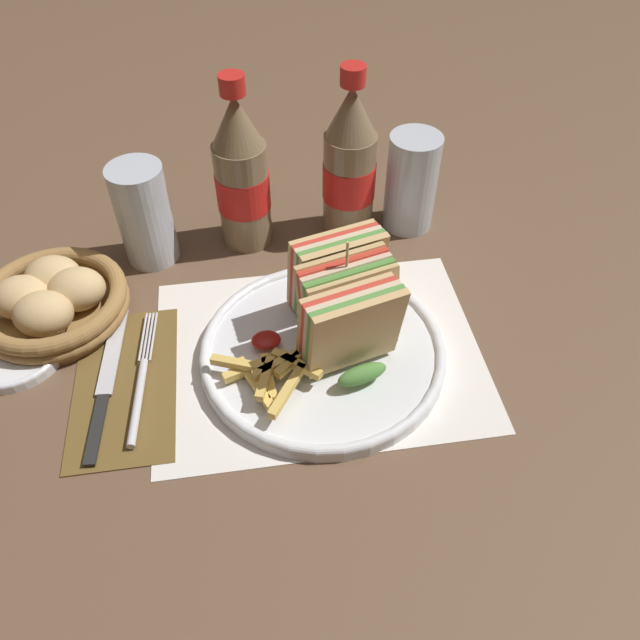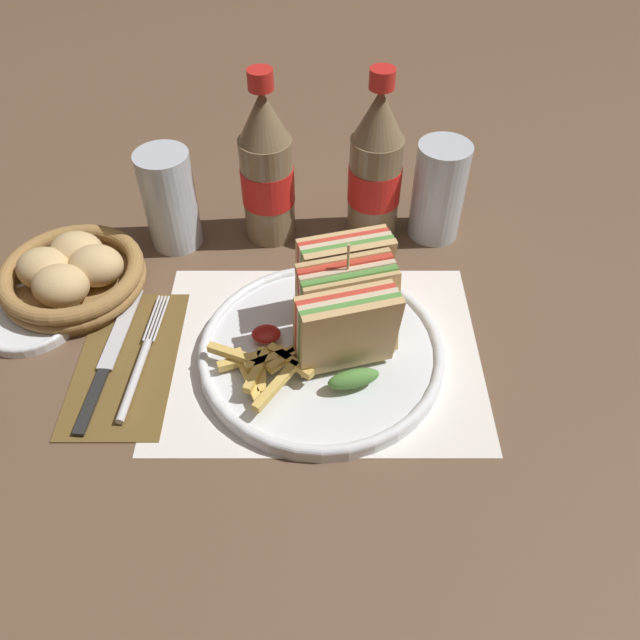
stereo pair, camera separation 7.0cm
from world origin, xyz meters
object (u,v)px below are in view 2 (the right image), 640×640
at_px(knife, 108,357).
at_px(glass_far, 168,200).
at_px(coke_bottle_far, 374,170).
at_px(bread_basket, 71,275).
at_px(club_sandwich, 345,305).
at_px(side_saucer, 29,317).
at_px(glass_near, 436,197).
at_px(fork, 138,366).
at_px(coke_bottle_near, 265,171).
at_px(plate_main, 320,351).

distance_m(knife, glass_far, 0.23).
xyz_separation_m(coke_bottle_far, bread_basket, (-0.38, -0.12, -0.07)).
distance_m(club_sandwich, side_saucer, 0.38).
bearing_deg(side_saucer, club_sandwich, -6.22).
xyz_separation_m(club_sandwich, side_saucer, (-0.38, 0.04, -0.06)).
bearing_deg(club_sandwich, knife, -175.54).
bearing_deg(club_sandwich, glass_near, 58.86).
height_order(fork, glass_near, glass_near).
bearing_deg(glass_far, side_saucer, -135.14).
bearing_deg(knife, club_sandwich, 8.80).
height_order(knife, coke_bottle_near, coke_bottle_near).
relative_size(plate_main, coke_bottle_near, 1.20).
distance_m(plate_main, bread_basket, 0.33).
bearing_deg(side_saucer, glass_near, 18.78).
relative_size(plate_main, club_sandwich, 1.55).
distance_m(glass_near, glass_far, 0.35).
height_order(plate_main, side_saucer, plate_main).
height_order(knife, coke_bottle_far, coke_bottle_far).
relative_size(club_sandwich, fork, 0.96).
bearing_deg(coke_bottle_near, fork, -118.30).
height_order(knife, bread_basket, bread_basket).
distance_m(fork, glass_far, 0.24).
xyz_separation_m(club_sandwich, knife, (-0.27, -0.02, -0.06)).
height_order(coke_bottle_near, bread_basket, coke_bottle_near).
bearing_deg(bread_basket, plate_main, -19.74).
xyz_separation_m(glass_near, side_saucer, (-0.50, -0.17, -0.05)).
bearing_deg(coke_bottle_far, plate_main, -106.92).
bearing_deg(glass_near, fork, -145.20).
bearing_deg(coke_bottle_near, bread_basket, -153.98).
bearing_deg(side_saucer, glass_far, 44.86).
distance_m(fork, knife, 0.04).
bearing_deg(glass_far, plate_main, -46.75).
xyz_separation_m(club_sandwich, glass_far, (-0.22, 0.19, -0.00)).
xyz_separation_m(plate_main, glass_far, (-0.20, 0.21, 0.06)).
relative_size(coke_bottle_near, glass_far, 1.72).
distance_m(plate_main, club_sandwich, 0.07).
height_order(bread_basket, side_saucer, bread_basket).
bearing_deg(coke_bottle_far, glass_far, -175.61).
xyz_separation_m(coke_bottle_far, side_saucer, (-0.42, -0.17, -0.09)).
height_order(club_sandwich, bread_basket, club_sandwich).
bearing_deg(plate_main, glass_near, 55.81).
bearing_deg(bread_basket, coke_bottle_far, 17.47).
bearing_deg(fork, coke_bottle_far, 46.85).
distance_m(club_sandwich, knife, 0.27).
height_order(coke_bottle_far, side_saucer, coke_bottle_far).
height_order(plate_main, coke_bottle_far, coke_bottle_far).
xyz_separation_m(plate_main, fork, (-0.20, -0.02, -0.00)).
bearing_deg(coke_bottle_far, side_saucer, -157.62).
bearing_deg(knife, side_saucer, 154.78).
height_order(plate_main, glass_far, glass_far).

